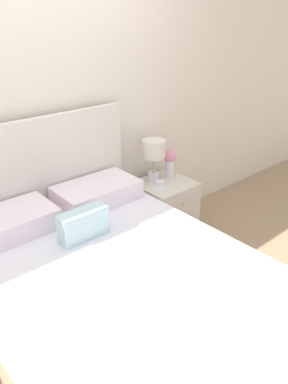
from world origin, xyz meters
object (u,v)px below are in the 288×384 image
at_px(flower_vase, 170,161).
at_px(teacup, 160,184).
at_px(nightstand, 164,210).
at_px(table_lamp, 154,152).
at_px(bed, 120,301).

height_order(flower_vase, teacup, flower_vase).
relative_size(flower_vase, teacup, 1.95).
bearing_deg(nightstand, flower_vase, 31.77).
xyz_separation_m(table_lamp, teacup, (-0.04, -0.13, -0.24)).
xyz_separation_m(bed, flower_vase, (1.19, 0.81, 0.35)).
height_order(bed, nightstand, bed).
distance_m(bed, flower_vase, 1.48).
bearing_deg(table_lamp, nightstand, -59.92).
height_order(nightstand, table_lamp, table_lamp).
bearing_deg(flower_vase, teacup, -152.37).
relative_size(bed, nightstand, 3.90).
relative_size(bed, table_lamp, 5.57).
bearing_deg(table_lamp, flower_vase, -2.32).
height_order(table_lamp, flower_vase, table_lamp).
bearing_deg(teacup, flower_vase, 27.63).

